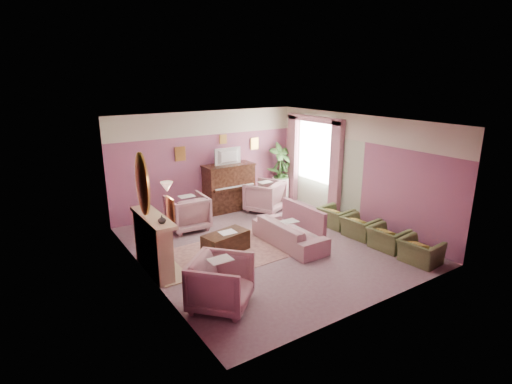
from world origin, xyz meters
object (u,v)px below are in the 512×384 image
piano (229,188)px  television (229,155)px  side_table (280,189)px  sofa (289,228)px  floral_armchair_front (221,280)px  olive_chair_c (360,224)px  floral_armchair_left (187,211)px  floral_armchair_right (265,195)px  olive_chair_d (336,214)px  olive_chair_a (421,248)px  olive_chair_b (388,235)px  coffee_table (226,243)px

piano → television: bearing=-90.0°
side_table → sofa: bearing=-123.2°
floral_armchair_front → olive_chair_c: bearing=11.3°
floral_armchair_left → floral_armchair_right: same height
floral_armchair_left → olive_chair_d: floral_armchair_left is taller
sofa → floral_armchair_front: size_ratio=2.02×
olive_chair_d → side_table: 2.62m
olive_chair_a → sofa: bearing=127.1°
piano → sofa: piano is taller
sofa → olive_chair_b: sofa is taller
side_table → piano: bearing=178.7°
floral_armchair_left → olive_chair_a: (3.21, -4.37, -0.15)m
piano → sofa: bearing=-91.5°
olive_chair_d → sofa: bearing=-171.7°
floral_armchair_front → olive_chair_b: floral_armchair_front is taller
television → floral_armchair_left: (-1.61, -0.70, -1.12)m
coffee_table → floral_armchair_front: size_ratio=1.04×
piano → olive_chair_d: piano is taller
coffee_table → olive_chair_b: 3.58m
piano → olive_chair_b: (1.60, -4.30, -0.32)m
floral_armchair_right → olive_chair_a: bearing=-79.4°
floral_armchair_left → olive_chair_b: floral_armchair_left is taller
olive_chair_a → olive_chair_d: 2.46m
sofa → olive_chair_d: 1.70m
floral_armchair_front → piano: bearing=59.1°
coffee_table → floral_armchair_left: size_ratio=1.04×
television → olive_chair_b: 4.71m
sofa → piano: bearing=88.5°
sofa → olive_chair_c: 1.77m
floral_armchair_left → olive_chair_a: bearing=-53.6°
sofa → olive_chair_b: size_ratio=2.53×
television → side_table: television is taller
television → olive_chair_c: (1.60, -3.43, -1.27)m
television → side_table: bearing=0.3°
olive_chair_a → olive_chair_c: size_ratio=1.00×
floral_armchair_left → olive_chair_b: 4.79m
television → floral_armchair_left: television is taller
piano → side_table: size_ratio=2.00×
coffee_table → side_table: side_table is taller
floral_armchair_right → olive_chair_d: bearing=-67.2°
coffee_table → floral_armchair_right: 2.89m
floral_armchair_front → olive_chair_a: 4.27m
olive_chair_c → olive_chair_a: bearing=-90.0°
floral_armchair_front → olive_chair_d: 4.51m
television → coffee_table: (-1.49, -2.43, -1.38)m
floral_armchair_left → coffee_table: bearing=-85.7°
olive_chair_d → side_table: bearing=85.8°
coffee_table → olive_chair_c: (3.09, -1.00, 0.11)m
television → floral_armchair_front: (-2.59, -4.26, -1.12)m
sofa → floral_armchair_right: 2.38m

